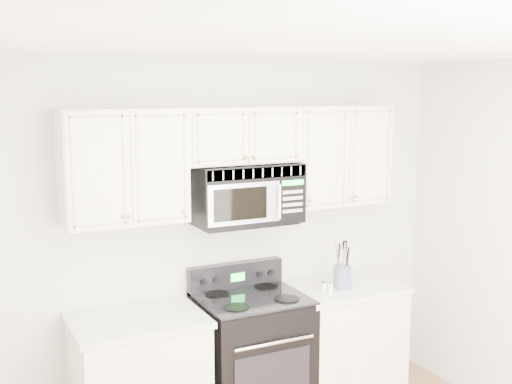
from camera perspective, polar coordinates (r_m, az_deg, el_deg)
room at (r=3.31m, az=10.21°, el=-10.30°), size 3.51×3.51×2.61m
base_cabinet_right at (r=5.15m, az=7.52°, el=-13.39°), size 0.86×0.65×0.92m
range at (r=4.77m, az=-0.40°, el=-14.45°), size 0.75×0.68×1.12m
upper_cabinets at (r=4.51m, az=-1.61°, el=3.31°), size 2.44×0.37×0.75m
microwave at (r=4.54m, az=-0.88°, el=-0.12°), size 0.76×0.43×0.42m
utensil_crock at (r=4.88m, az=7.68°, el=-7.38°), size 0.13×0.13×0.36m
shaker_salt at (r=4.75m, az=6.65°, el=-8.39°), size 0.04×0.04×0.09m
shaker_pepper at (r=4.75m, az=6.05°, el=-8.36°), size 0.04×0.04×0.09m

